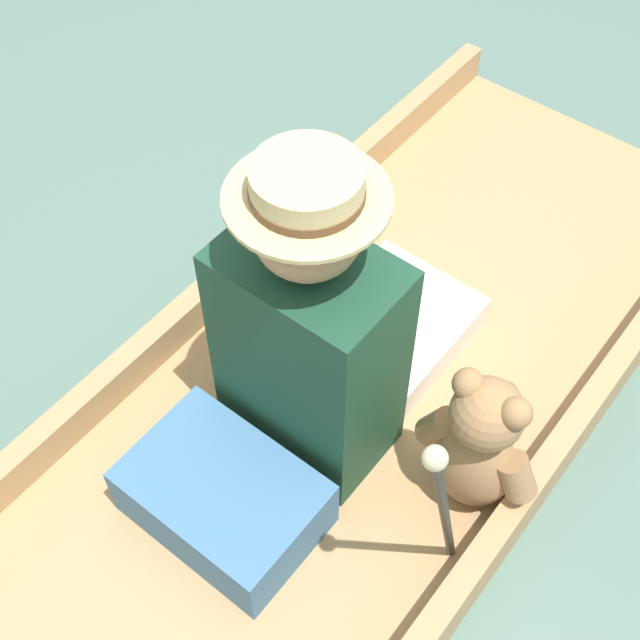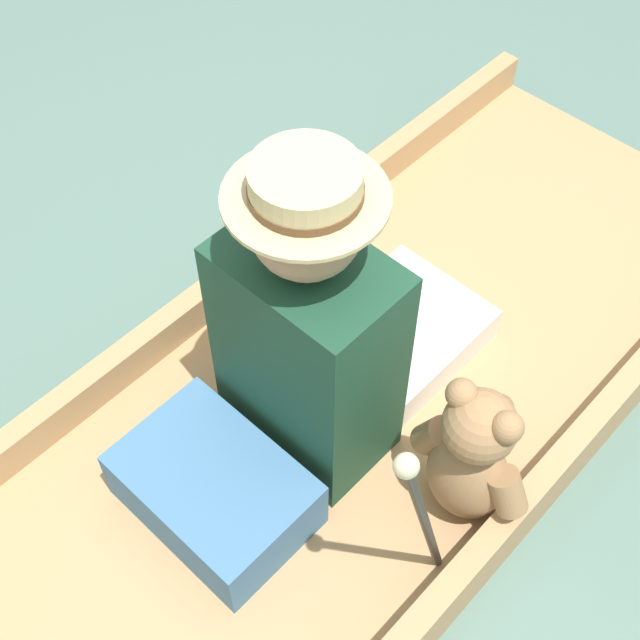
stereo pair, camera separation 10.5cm
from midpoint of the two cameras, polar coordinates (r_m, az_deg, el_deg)
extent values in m
plane|color=slate|center=(2.44, 2.92, -7.08)|extent=(16.00, 16.00, 0.00)
cube|color=tan|center=(2.40, 2.98, -6.44)|extent=(1.07, 2.82, 0.11)
cube|color=tan|center=(2.52, -5.60, 1.64)|extent=(0.06, 2.82, 0.11)
cube|color=tan|center=(2.19, 13.32, -12.55)|extent=(0.06, 2.82, 0.11)
cube|color=teal|center=(2.15, -5.33, -10.82)|extent=(0.44, 0.31, 0.17)
cube|color=white|center=(2.43, 6.25, -1.01)|extent=(0.36, 0.44, 0.11)
cube|color=#19422D|center=(2.05, 0.72, -2.31)|extent=(0.39, 0.26, 0.64)
cube|color=beige|center=(2.08, 3.23, 0.65)|extent=(0.04, 0.01, 0.35)
cube|color=white|center=(2.09, 1.02, 2.77)|extent=(0.02, 0.01, 0.38)
cube|color=white|center=(2.01, 5.58, -0.47)|extent=(0.02, 0.01, 0.38)
sphere|color=tan|center=(1.72, 0.87, 6.07)|extent=(0.23, 0.23, 0.23)
cylinder|color=#CCB77F|center=(1.67, 0.90, 7.82)|extent=(0.32, 0.32, 0.01)
cylinder|color=#CCB77F|center=(1.64, 0.92, 8.79)|extent=(0.21, 0.21, 0.07)
cylinder|color=brown|center=(1.65, 0.91, 8.24)|extent=(0.22, 0.22, 0.02)
ellipsoid|color=#9E754C|center=(2.13, 10.80, -9.68)|extent=(0.20, 0.16, 0.29)
sphere|color=#9E754C|center=(1.94, 11.74, -6.72)|extent=(0.17, 0.17, 0.17)
sphere|color=olive|center=(1.99, 12.87, -5.59)|extent=(0.07, 0.07, 0.07)
sphere|color=#9E754C|center=(1.90, 10.63, -4.74)|extent=(0.07, 0.07, 0.07)
sphere|color=#9E754C|center=(1.88, 13.49, -6.75)|extent=(0.07, 0.07, 0.07)
cylinder|color=#9E754C|center=(2.10, 8.72, -7.36)|extent=(0.11, 0.07, 0.13)
cylinder|color=#9E754C|center=(2.07, 13.37, -10.69)|extent=(0.11, 0.07, 0.13)
sphere|color=#9E754C|center=(2.25, 9.93, -9.51)|extent=(0.08, 0.08, 0.08)
sphere|color=#9E754C|center=(2.23, 12.10, -11.07)|extent=(0.08, 0.08, 0.08)
cylinder|color=silver|center=(2.64, 1.47, 3.24)|extent=(0.10, 0.10, 0.01)
cylinder|color=silver|center=(2.61, 1.49, 3.72)|extent=(0.01, 0.01, 0.06)
cone|color=silver|center=(2.57, 1.51, 4.53)|extent=(0.11, 0.11, 0.05)
cylinder|color=#2D2823|center=(1.80, 8.45, -12.81)|extent=(0.02, 0.22, 0.75)
sphere|color=beige|center=(1.43, 7.67, -9.32)|extent=(0.04, 0.04, 0.04)
camera|label=1|loc=(0.05, -88.49, 1.96)|focal=50.00mm
camera|label=2|loc=(0.05, 91.51, -1.96)|focal=50.00mm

